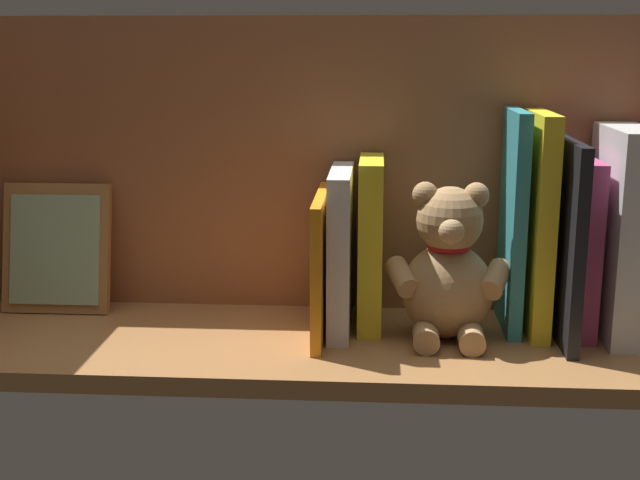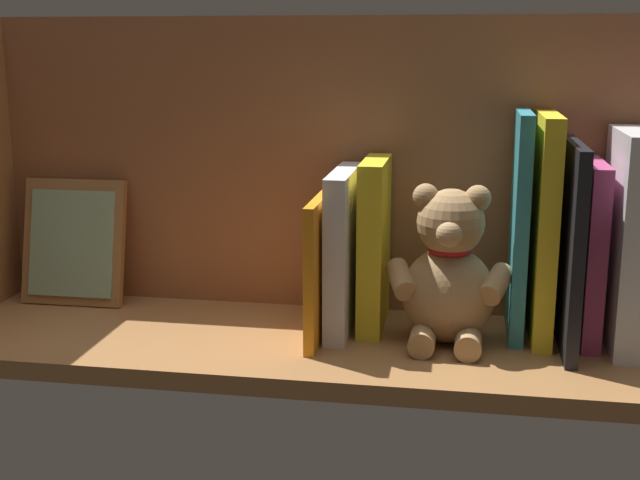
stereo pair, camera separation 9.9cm
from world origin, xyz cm
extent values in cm
cube|color=#9E6B3D|center=(0.00, 0.00, -1.10)|extent=(96.45, 28.72, 2.20)
cube|color=#955B39|center=(0.00, -12.11, 18.94)|extent=(96.45, 1.50, 37.88)
cube|color=silver|center=(-35.87, -3.25, 12.50)|extent=(5.05, 15.22, 25.00)
cube|color=#B23F72|center=(-31.36, -4.50, 10.60)|extent=(2.18, 12.93, 21.21)
cube|color=black|center=(-28.68, -2.10, 11.85)|extent=(1.40, 17.72, 23.69)
cube|color=yellow|center=(-25.96, -4.31, 13.30)|extent=(2.26, 13.30, 26.60)
cube|color=teal|center=(-23.12, -4.93, 13.40)|extent=(1.64, 12.05, 26.80)
ellipsoid|color=tan|center=(-15.17, -0.59, 5.70)|extent=(11.03, 9.91, 11.41)
sphere|color=tan|center=(-15.17, -0.59, 14.35)|extent=(7.84, 7.84, 7.84)
sphere|color=tan|center=(-18.11, -0.54, 17.29)|extent=(3.03, 3.03, 3.03)
sphere|color=tan|center=(-12.23, -0.65, 17.29)|extent=(3.03, 3.03, 3.03)
sphere|color=tan|center=(-15.10, 2.74, 13.76)|extent=(3.03, 3.03, 3.03)
cylinder|color=tan|center=(-20.56, 0.94, 7.70)|extent=(4.52, 6.19, 4.22)
cylinder|color=tan|center=(-9.72, 0.72, 7.70)|extent=(4.34, 6.17, 4.22)
cylinder|color=tan|center=(-17.64, 4.30, 1.52)|extent=(3.12, 4.34, 3.03)
cylinder|color=tan|center=(-12.51, 4.20, 1.52)|extent=(3.12, 4.34, 3.03)
torus|color=red|center=(-15.17, -0.59, 11.23)|extent=(5.31, 5.31, 0.89)
cube|color=yellow|center=(-5.93, -4.76, 10.43)|extent=(2.89, 12.40, 20.87)
cube|color=silver|center=(-2.30, -3.25, 9.85)|extent=(2.58, 15.42, 19.70)
cube|color=orange|center=(0.49, -1.65, 8.50)|extent=(1.23, 18.62, 17.01)
cube|color=#9E6B3D|center=(35.18, -8.12, 8.26)|extent=(14.08, 5.24, 16.80)
cube|color=#8CAD8C|center=(35.18, -7.40, 8.26)|extent=(11.83, 3.77, 13.96)
camera|label=1|loc=(-6.64, 96.41, 34.33)|focal=47.26mm
camera|label=2|loc=(-16.48, 95.22, 34.33)|focal=47.26mm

